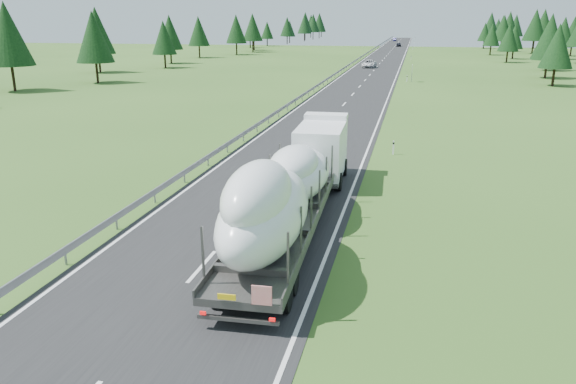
% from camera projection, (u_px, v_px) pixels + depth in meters
% --- Properties ---
extents(road_surface, '(10.00, 400.00, 0.02)m').
position_uv_depth(road_surface, '(374.00, 70.00, 106.85)').
color(road_surface, black).
rests_on(road_surface, ground).
extents(guardrail, '(0.10, 400.00, 0.76)m').
position_uv_depth(guardrail, '(346.00, 66.00, 107.73)').
color(guardrail, slate).
rests_on(guardrail, ground).
extents(marker_posts, '(0.13, 350.08, 1.00)m').
position_uv_depth(marker_posts, '(412.00, 52.00, 156.64)').
color(marker_posts, silver).
rests_on(marker_posts, ground).
extents(highway_sign, '(0.08, 0.90, 2.60)m').
position_uv_depth(highway_sign, '(412.00, 70.00, 86.17)').
color(highway_sign, slate).
rests_on(highway_sign, ground).
extents(tree_line_right, '(26.58, 340.44, 12.52)m').
position_uv_depth(tree_line_right, '(566.00, 31.00, 123.51)').
color(tree_line_right, black).
rests_on(tree_line_right, ground).
extents(tree_line_left, '(14.79, 340.73, 12.50)m').
position_uv_depth(tree_line_left, '(227.00, 28.00, 152.90)').
color(tree_line_left, black).
rests_on(tree_line_left, ground).
extents(boat_truck, '(3.34, 20.15, 4.69)m').
position_uv_depth(boat_truck, '(291.00, 182.00, 24.91)').
color(boat_truck, white).
rests_on(boat_truck, ground).
extents(distant_van, '(2.75, 5.51, 1.50)m').
position_uv_depth(distant_van, '(369.00, 64.00, 112.28)').
color(distant_van, silver).
rests_on(distant_van, ground).
extents(distant_car_dark, '(1.74, 4.14, 1.40)m').
position_uv_depth(distant_car_dark, '(399.00, 45.00, 198.49)').
color(distant_car_dark, black).
rests_on(distant_car_dark, ground).
extents(distant_car_blue, '(1.86, 4.41, 1.42)m').
position_uv_depth(distant_car_blue, '(394.00, 39.00, 248.43)').
color(distant_car_blue, '#1D1D51').
rests_on(distant_car_blue, ground).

